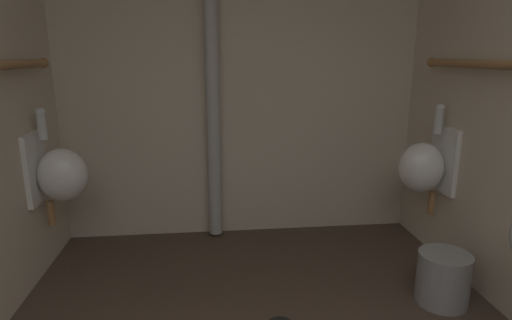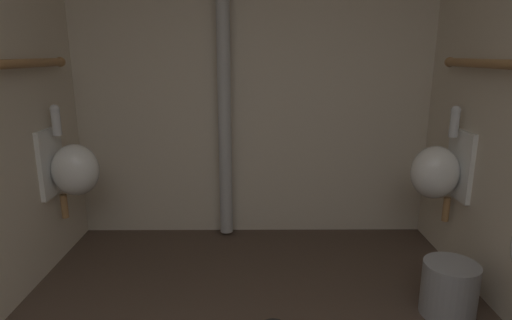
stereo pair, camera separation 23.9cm
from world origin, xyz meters
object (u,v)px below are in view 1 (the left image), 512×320
urinal_left_mid (59,173)px  waste_bin (443,278)px  urinal_right_far (424,166)px  standpipe_back_wall (212,70)px

urinal_left_mid → waste_bin: size_ratio=2.54×
urinal_right_far → waste_bin: urinal_right_far is taller
waste_bin → urinal_left_mid: bearing=164.2°
urinal_right_far → urinal_left_mid: bearing=178.2°
urinal_right_far → waste_bin: 0.76m
urinal_left_mid → waste_bin: bearing=-15.8°
standpipe_back_wall → urinal_right_far: bearing=-19.8°
urinal_left_mid → urinal_right_far: same height
urinal_left_mid → standpipe_back_wall: standpipe_back_wall is taller
urinal_left_mid → waste_bin: 2.37m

